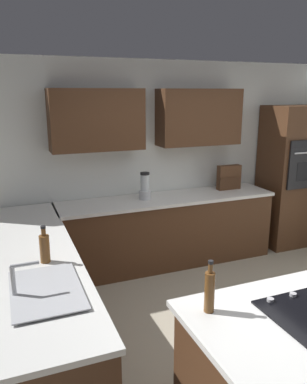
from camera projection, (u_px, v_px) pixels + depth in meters
The scene contains 12 objects.
ground_plane at pixel (250, 334), 3.58m from camera, with size 14.00×14.00×0.00m, color #9E937F.
wall_back at pixel (160, 151), 5.03m from camera, with size 6.00×0.44×2.60m.
lower_cabinets_back at pixel (167, 232), 4.99m from camera, with size 2.80×0.60×0.86m, color #472B19.
countertop_back at pixel (168, 199), 4.87m from camera, with size 2.84×0.64×0.04m, color silver.
lower_cabinets_side at pixel (41, 302), 3.32m from camera, with size 0.60×2.90×0.86m, color #472B19.
countertop_side at pixel (37, 254), 3.21m from camera, with size 0.64×2.94×0.04m, color silver.
wall_oven at pixel (291, 177), 5.53m from camera, with size 0.80×0.66×2.02m.
sink_unit at pixel (45, 289), 2.56m from camera, with size 0.46×0.70×0.23m.
blender at pixel (145, 188), 4.75m from camera, with size 0.15×0.15×0.34m.
spice_rack at pixel (229, 177), 5.23m from camera, with size 0.33×0.11×0.33m.
dish_soap_bottle at pixel (45, 248), 2.98m from camera, with size 0.08×0.08×0.30m.
oil_bottle at pixel (210, 291), 2.30m from camera, with size 0.06×0.06×0.34m.
Camera 1 is at (2.00, 2.57, 2.20)m, focal length 35.66 mm.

